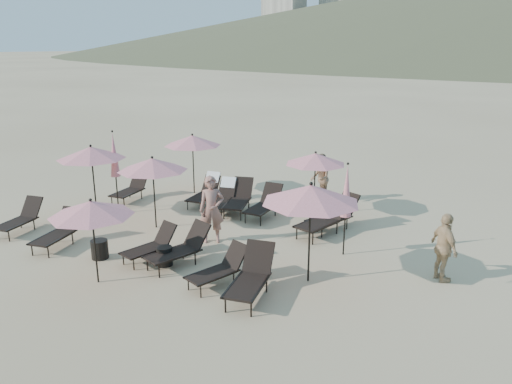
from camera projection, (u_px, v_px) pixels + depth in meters
The scene contains 28 objects.
ground at pixel (178, 267), 12.47m from camera, with size 800.00×800.00×0.00m, color #D6BA8C.
hotel_skyline at pixel (360, 10), 274.90m from camera, with size 109.00×82.00×55.00m.
lounger_0 at pixel (20, 218), 14.73m from camera, with size 0.94×1.68×0.91m.
lounger_1 at pixel (58, 231), 13.65m from camera, with size 0.99×1.72×0.93m.
lounger_2 at pixel (151, 245), 12.83m from camera, with size 0.87×1.57×0.85m.
lounger_3 at pixel (180, 248), 12.48m from camera, with size 1.09×1.82×0.98m.
lounger_4 at pixel (219, 268), 11.47m from camera, with size 0.99×1.61×0.87m.
lounger_5 at pixel (251, 276), 10.90m from camera, with size 1.07×1.89×1.03m.
lounger_6 at pixel (131, 188), 17.75m from camera, with size 0.85×1.70×0.94m.
lounger_7 at pixel (206, 190), 17.31m from camera, with size 0.81×1.70×1.02m.
lounger_8 at pixel (223, 196), 16.65m from camera, with size 0.95×1.69×1.00m.
lounger_9 at pixel (264, 204), 15.98m from camera, with size 0.75×1.73×0.98m.
lounger_10 at pixel (334, 214), 14.94m from camera, with size 1.22×1.87×1.00m.
lounger_11 at pixel (324, 218), 14.52m from camera, with size 1.10×1.96×1.06m.
lounger_12 at pixel (239, 198), 16.48m from camera, with size 1.19×1.88×1.01m.
umbrella_open_0 at pixel (91, 153), 15.78m from camera, with size 2.16×2.16×2.33m.
umbrella_open_1 at pixel (153, 165), 14.65m from camera, with size 2.06×2.06×2.22m.
umbrella_open_2 at pixel (311, 194), 11.14m from camera, with size 2.25×2.25×2.42m.
umbrella_open_3 at pixel (192, 141), 18.19m from camera, with size 2.09×2.09×2.25m.
umbrella_open_4 at pixel (315, 159), 15.86m from camera, with size 1.96×1.96×2.11m.
umbrella_open_5 at pixel (91, 208), 11.17m from camera, with size 1.91×1.91×2.05m.
umbrella_closed_0 at pixel (346, 191), 12.74m from camera, with size 0.29×0.29×2.50m.
umbrella_closed_1 at pixel (114, 155), 16.34m from camera, with size 0.31×0.31×2.69m.
side_table_0 at pixel (100, 249), 12.93m from camera, with size 0.44×0.44×0.49m, color black.
side_table_1 at pixel (165, 256), 12.52m from camera, with size 0.40×0.40×0.49m, color black.
beachgoer_a at pixel (212, 210), 13.82m from camera, with size 0.69×0.46×1.90m, color #A06757.
beachgoer_b at pixel (320, 178), 17.46m from camera, with size 0.83×0.65×1.72m, color #8E6749.
beachgoer_c at pixel (444, 248), 11.53m from camera, with size 0.97×0.40×1.66m, color tan.
Camera 1 is at (7.56, -8.80, 5.33)m, focal length 35.00 mm.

